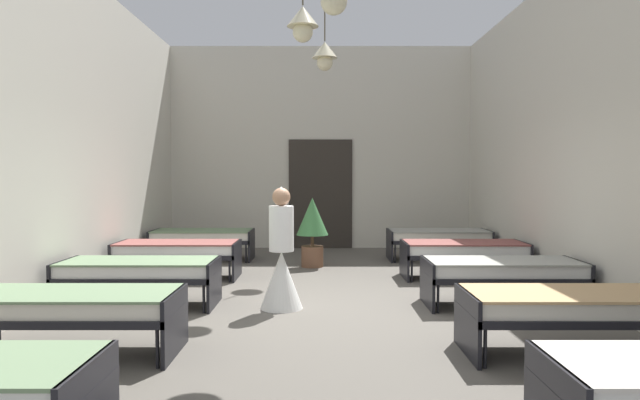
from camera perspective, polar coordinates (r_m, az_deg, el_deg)
The scene contains 12 objects.
ground_plane at distance 7.16m, azimuth 0.00°, elevation -11.00°, with size 7.20×11.75×0.10m, color #59544C.
room_shell at distance 8.35m, azimuth -0.01°, elevation 6.70°, with size 7.00×11.35×4.44m.
bed_left_row_1 at distance 5.66m, azimuth -23.75°, elevation -9.80°, with size 1.90×0.84×0.57m.
bed_right_row_1 at distance 5.66m, azimuth 23.78°, elevation -9.78°, with size 1.90×0.84×0.57m.
bed_left_row_2 at distance 7.40m, azimuth -17.80°, elevation -6.80°, with size 1.90×0.84×0.57m.
bed_right_row_2 at distance 7.41m, azimuth 17.79°, elevation -6.80°, with size 1.90×0.84×0.57m.
bed_left_row_3 at distance 9.21m, azimuth -14.19°, elevation -4.93°, with size 1.90×0.84×0.57m.
bed_right_row_3 at distance 9.22m, azimuth 14.15°, elevation -4.93°, with size 1.90×0.84×0.57m.
bed_left_row_4 at distance 11.05m, azimuth -11.78°, elevation -3.66°, with size 1.90×0.84×0.57m.
bed_right_row_4 at distance 11.06m, azimuth 11.73°, elevation -3.66°, with size 1.90×0.84×0.57m.
nurse_near_aisle at distance 6.94m, azimuth -3.98°, elevation -6.56°, with size 0.52×0.52×1.49m.
potted_plant at distance 9.99m, azimuth -0.86°, elevation -2.51°, with size 0.56×0.56×1.22m.
Camera 1 is at (-0.01, -6.96, 1.63)m, focal length 31.82 mm.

